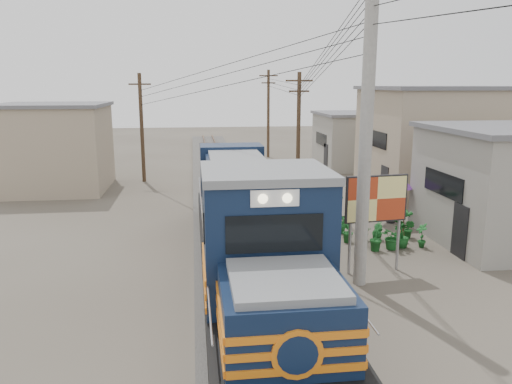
{
  "coord_description": "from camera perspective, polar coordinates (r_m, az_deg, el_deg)",
  "views": [
    {
      "loc": [
        -1.7,
        -15.1,
        6.32
      ],
      "look_at": [
        0.67,
        3.71,
        2.2
      ],
      "focal_mm": 35.0,
      "sensor_mm": 36.0,
      "label": 1
    }
  ],
  "objects": [
    {
      "name": "ground",
      "position": [
        16.46,
        -0.7,
        -10.32
      ],
      "size": [
        120.0,
        120.0,
        0.0
      ],
      "primitive_type": "plane",
      "color": "#473F35",
      "rests_on": "ground"
    },
    {
      "name": "ballast",
      "position": [
        25.92,
        -3.2,
        -1.69
      ],
      "size": [
        3.6,
        70.0,
        0.16
      ],
      "primitive_type": "cube",
      "color": "#595651",
      "rests_on": "ground"
    },
    {
      "name": "track",
      "position": [
        25.88,
        -3.21,
        -1.3
      ],
      "size": [
        1.15,
        70.0,
        0.12
      ],
      "color": "#51331E",
      "rests_on": "ground"
    },
    {
      "name": "locomotive",
      "position": [
        16.28,
        -0.89,
        -3.81
      ],
      "size": [
        3.11,
        16.94,
        4.2
      ],
      "color": "black",
      "rests_on": "ground"
    },
    {
      "name": "utility_pole_main",
      "position": [
        15.56,
        12.49,
        7.11
      ],
      "size": [
        0.4,
        0.4,
        10.0
      ],
      "color": "#9E9B93",
      "rests_on": "ground"
    },
    {
      "name": "wooden_pole_mid",
      "position": [
        29.87,
        4.87,
        7.14
      ],
      "size": [
        1.6,
        0.24,
        7.0
      ],
      "color": "#4C3826",
      "rests_on": "ground"
    },
    {
      "name": "wooden_pole_far",
      "position": [
        43.65,
        1.42,
        9.12
      ],
      "size": [
        1.6,
        0.24,
        7.5
      ],
      "color": "#4C3826",
      "rests_on": "ground"
    },
    {
      "name": "wooden_pole_left",
      "position": [
        33.37,
        -12.94,
        7.41
      ],
      "size": [
        1.6,
        0.24,
        7.0
      ],
      "color": "#4C3826",
      "rests_on": "ground"
    },
    {
      "name": "power_lines",
      "position": [
        23.68,
        -3.51,
        15.25
      ],
      "size": [
        9.65,
        19.0,
        3.3
      ],
      "color": "black",
      "rests_on": "ground"
    },
    {
      "name": "shophouse_mid",
      "position": [
        30.77,
        20.46,
        5.5
      ],
      "size": [
        8.4,
        7.35,
        6.2
      ],
      "color": "gray",
      "rests_on": "ground"
    },
    {
      "name": "shophouse_back",
      "position": [
        39.44,
        11.71,
        5.88
      ],
      "size": [
        6.3,
        6.3,
        4.2
      ],
      "color": "gray",
      "rests_on": "ground"
    },
    {
      "name": "shophouse_left",
      "position": [
        32.4,
        -22.05,
        4.79
      ],
      "size": [
        6.3,
        6.3,
        5.2
      ],
      "color": "gray",
      "rests_on": "ground"
    },
    {
      "name": "billboard",
      "position": [
        17.09,
        13.59,
        -1.06
      ],
      "size": [
        2.18,
        0.36,
        3.37
      ],
      "rotation": [
        0.0,
        0.0,
        0.11
      ],
      "color": "#99999E",
      "rests_on": "ground"
    },
    {
      "name": "market_umbrella",
      "position": [
        23.66,
        15.37,
        1.16
      ],
      "size": [
        2.54,
        2.54,
        2.21
      ],
      "rotation": [
        0.0,
        0.0,
        -0.32
      ],
      "color": "black",
      "rests_on": "ground"
    },
    {
      "name": "vendor",
      "position": [
        24.19,
        10.68,
        -1.28
      ],
      "size": [
        0.64,
        0.63,
        1.49
      ],
      "primitive_type": "imported",
      "rotation": [
        0.0,
        0.0,
        3.91
      ],
      "color": "black",
      "rests_on": "ground"
    },
    {
      "name": "plant_nursery",
      "position": [
        20.77,
        13.85,
        -4.49
      ],
      "size": [
        3.38,
        3.42,
        1.03
      ],
      "color": "#18541F",
      "rests_on": "ground"
    }
  ]
}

